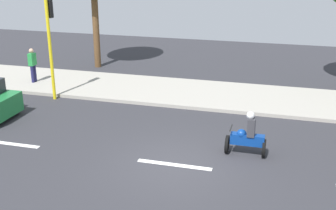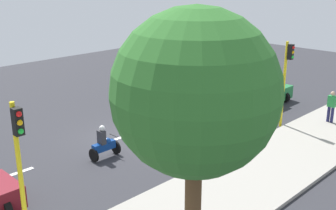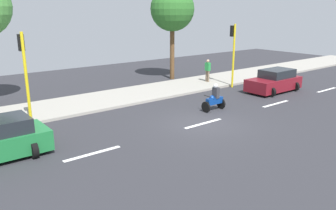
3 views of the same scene
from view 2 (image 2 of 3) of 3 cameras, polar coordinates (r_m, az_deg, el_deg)
ground_plane at (r=20.86m, az=-6.21°, el=-4.49°), size 40.00×60.00×0.10m
sidewalk at (r=16.45m, az=9.69°, el=-10.53°), size 4.00×60.00×0.15m
lane_stripe_north at (r=18.05m, az=-21.31°, el=-9.15°), size 0.20×2.40×0.01m
lane_stripe_mid at (r=20.84m, az=-6.21°, el=-4.34°), size 0.20×2.40×0.01m
lane_stripe_south at (r=24.80m, az=4.57°, el=-0.67°), size 0.20×2.40×0.01m
lane_stripe_far_south at (r=29.46m, az=12.15°, el=1.95°), size 0.20×2.40×0.01m
car_green at (r=26.11m, az=12.44°, el=1.53°), size 2.29×4.49×1.52m
motorcycle at (r=18.44m, az=-8.70°, el=-5.31°), size 0.60×1.30×1.53m
pedestrian_near_signal at (r=23.67m, az=21.38°, el=-0.09°), size 0.40×0.24×1.69m
traffic_light_corner at (r=12.25m, az=-19.55°, el=-6.72°), size 0.49×0.24×4.50m
traffic_light_midblock at (r=22.05m, az=15.85°, el=4.28°), size 0.49×0.24×4.50m
street_tree_center at (r=8.28m, az=3.73°, el=1.40°), size 3.42×3.42×7.21m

